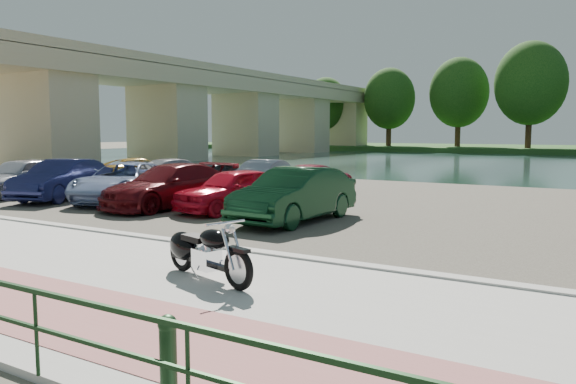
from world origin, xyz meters
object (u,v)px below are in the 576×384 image
motorcycle (201,251)px  car_1 (63,180)px  car_0 (21,177)px  car_2 (125,182)px

motorcycle → car_1: 13.42m
motorcycle → car_1: size_ratio=0.50×
car_0 → car_1: bearing=-8.9°
car_0 → car_1: (2.48, 0.01, -0.01)m
car_0 → car_1: car_0 is taller
motorcycle → car_1: bearing=168.7°
motorcycle → car_0: size_ratio=0.51×
car_1 → car_2: 2.57m
motorcycle → car_0: bearing=173.0°
motorcycle → car_1: (-11.86, 6.27, 0.22)m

